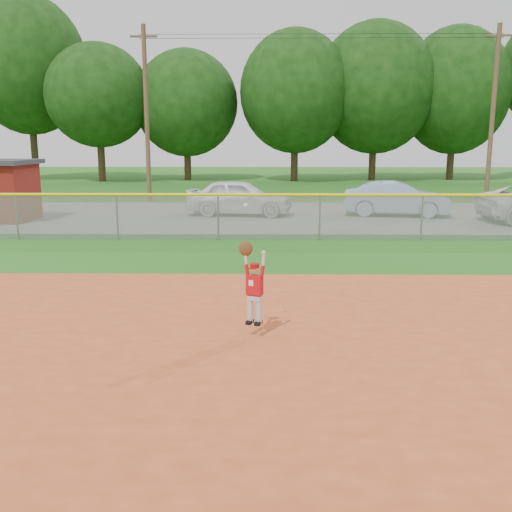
# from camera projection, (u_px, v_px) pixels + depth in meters

# --- Properties ---
(ground) EXTENTS (120.00, 120.00, 0.00)m
(ground) POSITION_uv_depth(u_px,v_px,m) (378.00, 350.00, 9.02)
(ground) COLOR #1D5613
(ground) RESTS_ON ground
(clay_infield) EXTENTS (24.00, 16.00, 0.04)m
(clay_infield) POSITION_uv_depth(u_px,v_px,m) (433.00, 451.00, 6.08)
(clay_infield) COLOR #B0451F
(clay_infield) RESTS_ON ground
(parking_strip) EXTENTS (44.00, 10.00, 0.03)m
(parking_strip) POSITION_uv_depth(u_px,v_px,m) (306.00, 216.00, 24.68)
(parking_strip) COLOR slate
(parking_strip) RESTS_ON ground
(car_white_a) EXTENTS (4.73, 2.35, 1.55)m
(car_white_a) POSITION_uv_depth(u_px,v_px,m) (239.00, 197.00, 24.65)
(car_white_a) COLOR white
(car_white_a) RESTS_ON parking_strip
(car_blue) EXTENTS (4.64, 2.27, 1.46)m
(car_blue) POSITION_uv_depth(u_px,v_px,m) (397.00, 199.00, 24.48)
(car_blue) COLOR #7F9CBE
(car_blue) RESTS_ON parking_strip
(outfield_fence) EXTENTS (40.06, 0.10, 1.55)m
(outfield_fence) POSITION_uv_depth(u_px,v_px,m) (320.00, 214.00, 18.63)
(outfield_fence) COLOR gray
(outfield_fence) RESTS_ON ground
(power_lines) EXTENTS (19.40, 0.24, 9.00)m
(power_lines) POSITION_uv_depth(u_px,v_px,m) (319.00, 112.00, 29.61)
(power_lines) COLOR #4C3823
(power_lines) RESTS_ON ground
(tree_line) EXTENTS (62.37, 13.00, 14.43)m
(tree_line) POSITION_uv_depth(u_px,v_px,m) (300.00, 84.00, 44.60)
(tree_line) COLOR #422D1C
(tree_line) RESTS_ON ground
(ballplayer) EXTENTS (0.46, 0.30, 2.02)m
(ballplayer) POSITION_uv_depth(u_px,v_px,m) (253.00, 283.00, 9.41)
(ballplayer) COLOR silver
(ballplayer) RESTS_ON ground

